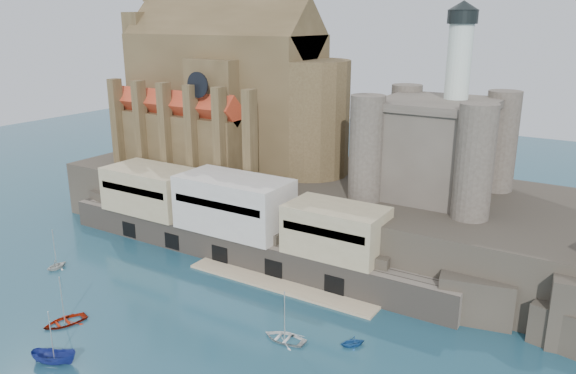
# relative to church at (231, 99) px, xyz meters

# --- Properties ---
(ground) EXTENTS (300.00, 300.00, 0.00)m
(ground) POSITION_rel_church_xyz_m (24.13, -41.85, -22.13)
(ground) COLOR #183D4F
(ground) RESTS_ON ground
(promontory) EXTENTS (100.00, 36.00, 10.00)m
(promontory) POSITION_rel_church_xyz_m (23.94, -2.48, -17.20)
(promontory) COLOR #2A251F
(promontory) RESTS_ON ground
(quay) EXTENTS (70.00, 12.00, 13.05)m
(quay) POSITION_rel_church_xyz_m (13.94, -18.78, -16.06)
(quay) COLOR #6B6155
(quay) RESTS_ON ground
(church) EXTENTS (47.00, 25.93, 30.51)m
(church) POSITION_rel_church_xyz_m (0.00, 0.00, 0.00)
(church) COLOR #4C3C23
(church) RESTS_ON promontory
(castle_keep) EXTENTS (21.20, 21.20, 29.30)m
(castle_keep) POSITION_rel_church_xyz_m (40.21, -0.78, -3.81)
(castle_keep) COLOR #4C453C
(castle_keep) RESTS_ON promontory
(boat_0) EXTENTS (3.96, 2.26, 5.32)m
(boat_0) POSITION_rel_church_xyz_m (8.81, -46.80, -22.13)
(boat_0) COLOR #A21A05
(boat_0) RESTS_ON ground
(boat_2) EXTENTS (2.66, 2.63, 5.25)m
(boat_2) POSITION_rel_church_xyz_m (15.08, -52.87, -22.13)
(boat_2) COLOR navy
(boat_2) RESTS_ON ground
(boat_4) EXTENTS (2.93, 1.83, 3.35)m
(boat_4) POSITION_rel_church_xyz_m (-5.98, -37.00, -22.13)
(boat_4) COLOR beige
(boat_4) RESTS_ON ground
(boat_6) EXTENTS (1.34, 3.86, 5.31)m
(boat_6) POSITION_rel_church_xyz_m (34.26, -35.35, -22.13)
(boat_6) COLOR silver
(boat_6) RESTS_ON ground
(boat_7) EXTENTS (2.96, 2.91, 2.99)m
(boat_7) POSITION_rel_church_xyz_m (41.67, -32.22, -22.13)
(boat_7) COLOR #1D5296
(boat_7) RESTS_ON ground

